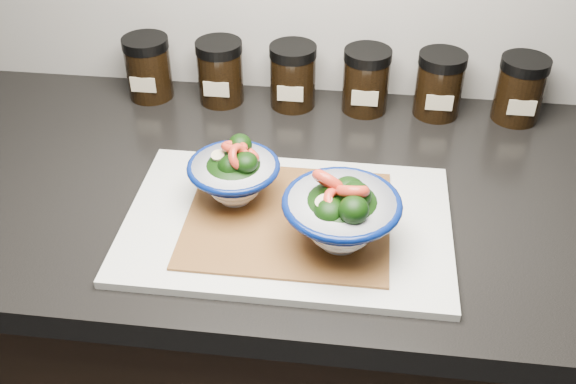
# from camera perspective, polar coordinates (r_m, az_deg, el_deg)

# --- Properties ---
(cabinet) EXTENTS (3.43, 0.58, 0.86)m
(cabinet) POSITION_cam_1_polar(r_m,az_deg,el_deg) (1.36, -1.72, -15.32)
(cabinet) COLOR black
(cabinet) RESTS_ON ground
(countertop) EXTENTS (3.50, 0.60, 0.04)m
(countertop) POSITION_cam_1_polar(r_m,az_deg,el_deg) (1.04, -2.17, -0.05)
(countertop) COLOR black
(countertop) RESTS_ON cabinet
(cutting_board) EXTENTS (0.45, 0.30, 0.01)m
(cutting_board) POSITION_cam_1_polar(r_m,az_deg,el_deg) (0.94, -0.04, -2.65)
(cutting_board) COLOR silver
(cutting_board) RESTS_ON countertop
(bamboo_mat) EXTENTS (0.28, 0.24, 0.00)m
(bamboo_mat) POSITION_cam_1_polar(r_m,az_deg,el_deg) (0.93, 0.00, -2.24)
(bamboo_mat) COLOR brown
(bamboo_mat) RESTS_ON cutting_board
(bowl_left) EXTENTS (0.13, 0.13, 0.10)m
(bowl_left) POSITION_cam_1_polar(r_m,az_deg,el_deg) (0.95, -4.55, 1.49)
(bowl_left) COLOR white
(bowl_left) RESTS_ON bamboo_mat
(bowl_right) EXTENTS (0.15, 0.15, 0.12)m
(bowl_right) POSITION_cam_1_polar(r_m,az_deg,el_deg) (0.86, 4.57, -1.85)
(bowl_right) COLOR white
(bowl_right) RESTS_ON bamboo_mat
(spice_jar_a) EXTENTS (0.08, 0.08, 0.11)m
(spice_jar_a) POSITION_cam_1_polar(r_m,az_deg,el_deg) (1.25, -11.74, 10.28)
(spice_jar_a) COLOR black
(spice_jar_a) RESTS_ON countertop
(spice_jar_b) EXTENTS (0.08, 0.08, 0.11)m
(spice_jar_b) POSITION_cam_1_polar(r_m,az_deg,el_deg) (1.21, -5.76, 10.10)
(spice_jar_b) COLOR black
(spice_jar_b) RESTS_ON countertop
(spice_jar_c) EXTENTS (0.08, 0.08, 0.11)m
(spice_jar_c) POSITION_cam_1_polar(r_m,az_deg,el_deg) (1.19, 0.41, 9.80)
(spice_jar_c) COLOR black
(spice_jar_c) RESTS_ON countertop
(spice_jar_d) EXTENTS (0.08, 0.08, 0.11)m
(spice_jar_d) POSITION_cam_1_polar(r_m,az_deg,el_deg) (1.19, 6.62, 9.39)
(spice_jar_d) COLOR black
(spice_jar_d) RESTS_ON countertop
(spice_jar_e) EXTENTS (0.08, 0.08, 0.11)m
(spice_jar_e) POSITION_cam_1_polar(r_m,az_deg,el_deg) (1.19, 12.68, 8.88)
(spice_jar_e) COLOR black
(spice_jar_e) RESTS_ON countertop
(spice_jar_f) EXTENTS (0.08, 0.08, 0.11)m
(spice_jar_f) POSITION_cam_1_polar(r_m,az_deg,el_deg) (1.22, 19.05, 8.24)
(spice_jar_f) COLOR black
(spice_jar_f) RESTS_ON countertop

